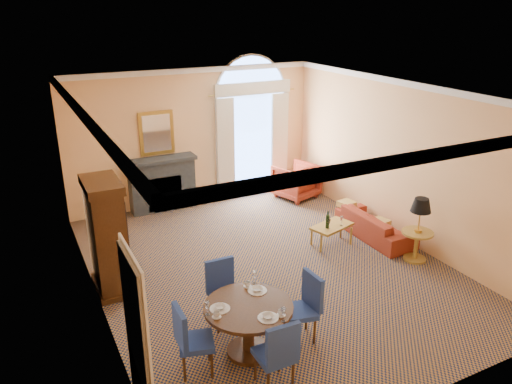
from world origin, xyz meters
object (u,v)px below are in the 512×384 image
dining_table (248,318)px  armchair (296,181)px  armoire (107,238)px  sofa (375,225)px  side_table (419,222)px  coffee_table (332,226)px

dining_table → armchair: (3.67, 4.83, -0.13)m
armoire → armchair: (5.00, 2.26, -0.51)m
sofa → side_table: bearing=-177.3°
dining_table → sofa: size_ratio=0.66×
armchair → coffee_table: 2.70m
sofa → coffee_table: coffee_table is taller
armoire → dining_table: (1.33, -2.57, -0.38)m
armchair → side_table: (0.32, -3.83, 0.36)m
armoire → sofa: armoire is taller
coffee_table → dining_table: bearing=-159.2°
sofa → armchair: (-0.27, 2.70, 0.16)m
dining_table → coffee_table: 3.68m
armchair → armoire: bearing=7.4°
dining_table → armchair: bearing=52.8°
armoire → dining_table: 2.91m
dining_table → sofa: (3.94, 2.12, -0.29)m
armchair → side_table: side_table is taller
dining_table → side_table: 4.12m
armchair → sofa: bearing=78.8°
armoire → dining_table: bearing=-62.7°
dining_table → sofa: bearing=28.3°
dining_table → side_table: side_table is taller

